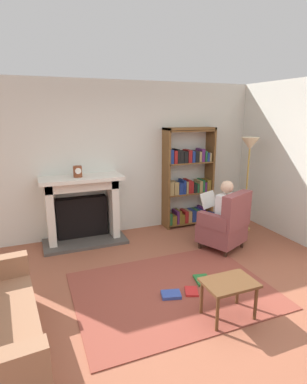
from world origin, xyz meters
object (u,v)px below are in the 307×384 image
bookshelf (188,180)px  floor_lamp (249,152)px  armchair_reading (226,224)px  side_table (229,287)px  seated_reader (220,211)px  mantel_clock (78,172)px  fireplace (82,207)px

bookshelf → floor_lamp: (0.88, -0.64, 0.57)m
armchair_reading → side_table: 1.76m
armchair_reading → seated_reader: bearing=-90.0°
side_table → floor_lamp: 2.98m
mantel_clock → armchair_reading: 2.53m
fireplace → floor_lamp: 3.10m
fireplace → bookshelf: 2.05m
mantel_clock → side_table: mantel_clock is taller
bookshelf → side_table: (-0.94, -2.72, -0.54)m
seated_reader → side_table: (-0.92, -1.58, -0.26)m
armchair_reading → bookshelf: bearing=-113.0°
bookshelf → seated_reader: 1.18m
fireplace → seated_reader: 2.30m
bookshelf → armchair_reading: (0.03, -1.25, -0.47)m
floor_lamp → bookshelf: bearing=144.0°
fireplace → armchair_reading: size_ratio=1.42×
mantel_clock → bookshelf: 2.12m
fireplace → side_table: 2.91m
bookshelf → side_table: bearing=-109.0°
mantel_clock → side_table: 2.96m
fireplace → mantel_clock: size_ratio=7.61×
armchair_reading → floor_lamp: (0.85, 0.61, 1.05)m
armchair_reading → seated_reader: 0.23m
mantel_clock → bookshelf: bearing=3.7°
side_table → armchair_reading: bearing=56.6°
armchair_reading → seated_reader: (-0.05, 0.11, 0.20)m
armchair_reading → floor_lamp: floor_lamp is taller
side_table → floor_lamp: size_ratio=0.32×
mantel_clock → bookshelf: (2.09, 0.14, -0.34)m
bookshelf → floor_lamp: size_ratio=1.09×
mantel_clock → floor_lamp: floor_lamp is taller
seated_reader → side_table: size_ratio=2.04×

